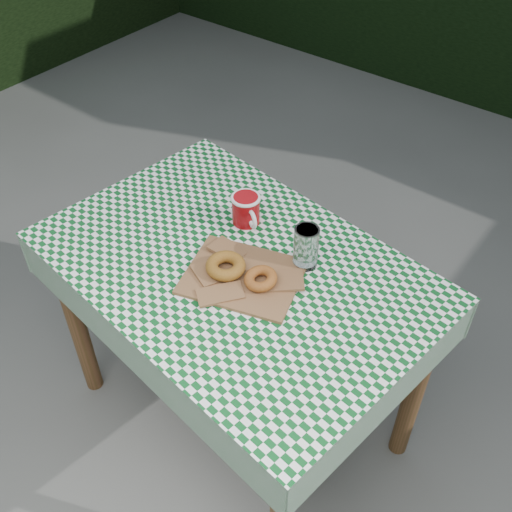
{
  "coord_description": "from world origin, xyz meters",
  "views": [
    {
      "loc": [
        0.74,
        -0.75,
        1.92
      ],
      "look_at": [
        -0.0,
        0.21,
        0.79
      ],
      "focal_mm": 42.16,
      "sensor_mm": 36.0,
      "label": 1
    }
  ],
  "objects_px": {
    "table": "(237,350)",
    "coffee_mug": "(246,209)",
    "drinking_glass": "(306,247)",
    "paper_bag": "(243,276)"
  },
  "relations": [
    {
      "from": "table",
      "to": "coffee_mug",
      "type": "relative_size",
      "value": 6.55
    },
    {
      "from": "table",
      "to": "drinking_glass",
      "type": "height_order",
      "value": "drinking_glass"
    },
    {
      "from": "table",
      "to": "drinking_glass",
      "type": "distance_m",
      "value": 0.49
    },
    {
      "from": "paper_bag",
      "to": "drinking_glass",
      "type": "height_order",
      "value": "drinking_glass"
    },
    {
      "from": "drinking_glass",
      "to": "paper_bag",
      "type": "bearing_deg",
      "value": -123.83
    },
    {
      "from": "table",
      "to": "coffee_mug",
      "type": "height_order",
      "value": "coffee_mug"
    },
    {
      "from": "paper_bag",
      "to": "table",
      "type": "bearing_deg",
      "value": 151.55
    },
    {
      "from": "coffee_mug",
      "to": "drinking_glass",
      "type": "relative_size",
      "value": 1.32
    },
    {
      "from": "coffee_mug",
      "to": "drinking_glass",
      "type": "bearing_deg",
      "value": 20.51
    },
    {
      "from": "coffee_mug",
      "to": "drinking_glass",
      "type": "height_order",
      "value": "drinking_glass"
    }
  ]
}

